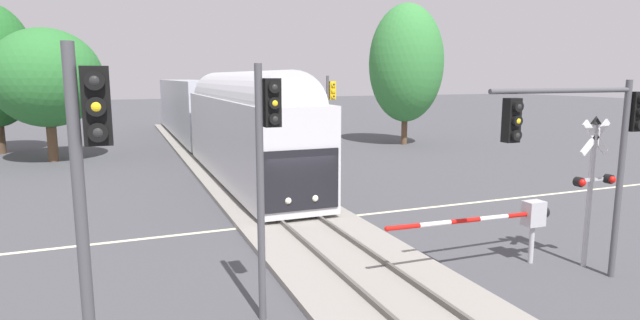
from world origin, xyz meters
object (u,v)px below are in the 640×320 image
traffic_signal_near_left (90,190)px  traffic_signal_median (266,152)px  crossing_gate_near (519,217)px  crossing_signal_mast (592,176)px  traffic_signal_near_right (589,133)px  commuter_train (210,113)px  maple_right_background (406,63)px  traffic_signal_far_side (330,108)px  oak_behind_train (47,78)px

traffic_signal_near_left → traffic_signal_median: (3.21, 3.10, -0.11)m
crossing_gate_near → traffic_signal_median: bearing=-175.9°
traffic_signal_median → traffic_signal_near_left: bearing=-136.0°
crossing_signal_mast → traffic_signal_near_right: bearing=-146.1°
commuter_train → maple_right_background: (14.91, -0.48, 3.45)m
traffic_signal_far_side → oak_behind_train: 17.59m
traffic_signal_far_side → oak_behind_train: bearing=147.7°
crossing_signal_mast → traffic_signal_near_left: 12.65m
commuter_train → traffic_signal_far_side: bearing=-59.9°
commuter_train → traffic_signal_near_right: size_ratio=7.75×
traffic_signal_median → traffic_signal_far_side: bearing=63.0°
traffic_signal_near_right → oak_behind_train: (-14.54, 26.32, 1.25)m
crossing_signal_mast → maple_right_background: bearing=70.2°
traffic_signal_near_left → crossing_signal_mast: bearing=13.0°
commuter_train → traffic_signal_far_side: commuter_train is taller
commuter_train → maple_right_background: size_ratio=3.74×
crossing_gate_near → maple_right_background: 26.41m
crossing_gate_near → oak_behind_train: oak_behind_train is taller
crossing_signal_mast → crossing_gate_near: bearing=155.5°
traffic_signal_far_side → traffic_signal_median: 17.82m
traffic_signal_near_right → crossing_gate_near: bearing=107.3°
traffic_signal_near_right → maple_right_background: bearing=68.4°
traffic_signal_far_side → oak_behind_train: oak_behind_train is taller
crossing_gate_near → crossing_signal_mast: (1.72, -0.78, 1.17)m
maple_right_background → oak_behind_train: bearing=177.7°
crossing_signal_mast → traffic_signal_far_side: size_ratio=0.80×
traffic_signal_near_right → oak_behind_train: bearing=118.9°
traffic_signal_far_side → crossing_gate_near: bearing=-92.8°
commuter_train → oak_behind_train: (-9.68, 0.52, 2.36)m
maple_right_background → traffic_signal_near_left: bearing=-127.7°
traffic_signal_far_side → maple_right_background: bearing=40.5°
crossing_signal_mast → traffic_signal_far_side: traffic_signal_far_side is taller
commuter_train → traffic_signal_far_side: size_ratio=7.57×
crossing_gate_near → traffic_signal_far_side: 15.53m
traffic_signal_near_left → maple_right_background: (21.10, 27.34, 2.43)m
crossing_gate_near → traffic_signal_near_right: (0.50, -1.60, 2.49)m
traffic_signal_near_left → maple_right_background: maple_right_background is taller
commuter_train → crossing_gate_near: (4.37, -24.20, -1.39)m
traffic_signal_near_right → maple_right_background: 27.34m
traffic_signal_near_right → maple_right_background: size_ratio=0.48×
commuter_train → crossing_gate_near: bearing=-79.8°
traffic_signal_near_right → crossing_signal_mast: bearing=33.9°
commuter_train → crossing_signal_mast: size_ratio=9.51×
traffic_signal_near_left → maple_right_background: 34.62m
commuter_train → traffic_signal_near_right: (4.86, -25.80, 1.11)m
traffic_signal_near_left → traffic_signal_far_side: bearing=59.2°
oak_behind_train → traffic_signal_median: bearing=-75.1°
traffic_signal_median → maple_right_background: 30.23m
commuter_train → crossing_gate_near: 24.63m
traffic_signal_median → oak_behind_train: 26.16m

